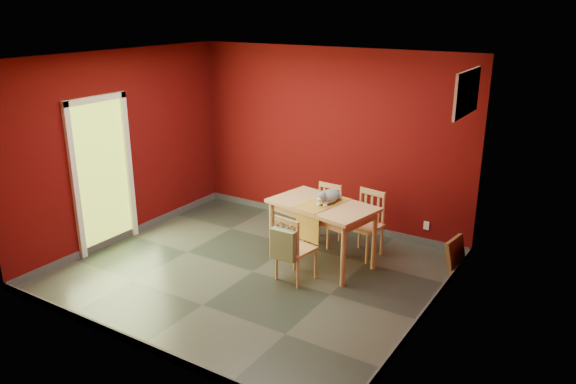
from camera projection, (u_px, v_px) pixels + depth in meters
The scene contains 13 objects.
ground at pixel (253, 271), 7.24m from camera, with size 4.50×4.50×0.00m, color #2D342D.
room_shell at pixel (253, 268), 7.22m from camera, with size 4.50×4.50×4.50m.
doorway at pixel (102, 169), 7.68m from camera, with size 0.06×1.01×2.13m.
window at pixel (467, 93), 6.17m from camera, with size 0.05×0.90×0.50m.
outlet_plate at pixel (426, 226), 7.93m from camera, with size 0.08×0.01×0.12m, color silver.
dining_table at pixel (322, 211), 7.25m from camera, with size 1.47×1.03×0.84m.
table_runner at pixel (318, 211), 7.13m from camera, with size 0.51×0.84×0.39m.
chair_far_left at pixel (325, 213), 8.02m from camera, with size 0.41×0.41×0.85m.
chair_far_right at pixel (366, 223), 7.58m from camera, with size 0.48×0.48×0.91m.
chair_near at pixel (294, 248), 6.88m from camera, with size 0.46×0.46×0.86m.
tote_bag at pixel (283, 245), 6.68m from camera, with size 0.32×0.19×0.45m.
cat at pixel (329, 194), 7.22m from camera, with size 0.25×0.47×0.24m, color slate, non-canonical shape.
picture_frame at pixel (456, 255), 7.20m from camera, with size 0.20×0.45×0.44m.
Camera 1 is at (3.85, -5.29, 3.29)m, focal length 35.00 mm.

